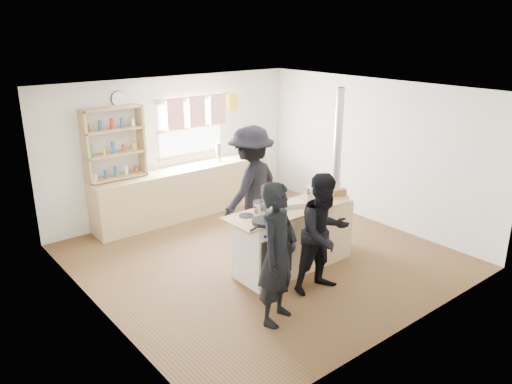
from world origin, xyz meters
TOP-DOWN VIEW (x-y plane):
  - ground at (0.00, 0.00)m, footprint 5.00×5.00m
  - back_counter at (0.00, 2.22)m, footprint 3.40×0.55m
  - shelving_unit at (-1.20, 2.34)m, footprint 1.00×0.28m
  - thermos at (0.77, 2.22)m, footprint 0.10×0.10m
  - cooking_island at (0.14, -0.55)m, footprint 1.97×0.64m
  - skillet_greens at (-0.58, -0.76)m, footprint 0.43×0.43m
  - roast_tray at (0.09, -0.48)m, footprint 0.45×0.39m
  - stockpot_stove at (-0.37, -0.43)m, footprint 0.22×0.22m
  - stockpot_counter at (0.60, -0.52)m, footprint 0.29×0.29m
  - bread_board at (0.93, -0.65)m, footprint 0.33×0.29m
  - flue_heater at (1.08, -0.45)m, footprint 0.35×0.35m
  - person_near_left at (-0.94, -1.43)m, footprint 0.74×0.63m
  - person_near_right at (-0.00, -1.26)m, footprint 0.84×0.69m
  - person_far at (0.15, 0.44)m, footprint 1.41×1.08m

SIDE VIEW (x-z plane):
  - ground at x=0.00m, z-range -0.01..0.00m
  - back_counter at x=0.00m, z-range 0.00..0.90m
  - cooking_island at x=0.14m, z-range 0.00..0.93m
  - flue_heater at x=1.08m, z-range -0.59..1.91m
  - person_near_right at x=0.00m, z-range 0.00..1.61m
  - person_near_left at x=-0.94m, z-range 0.00..1.72m
  - skillet_greens at x=-0.58m, z-range 0.93..0.98m
  - person_far at x=0.15m, z-range 0.00..1.92m
  - roast_tray at x=0.09m, z-range 0.93..1.00m
  - bread_board at x=0.93m, z-range 0.92..1.04m
  - stockpot_stove at x=-0.37m, z-range 0.92..1.10m
  - stockpot_counter at x=0.60m, z-range 0.92..1.13m
  - thermos at x=0.77m, z-range 0.90..1.22m
  - shelving_unit at x=-1.20m, z-range 0.91..2.11m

